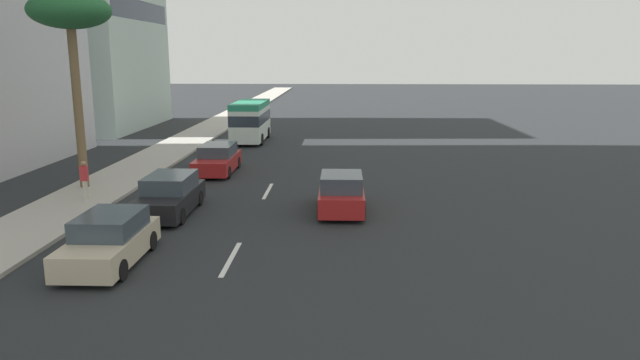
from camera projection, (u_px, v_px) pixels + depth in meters
The scene contains 11 objects.
ground_plane at pixel (284, 162), 35.28m from camera, with size 198.00×198.00×0.00m, color #26282B.
sidewalk_right at pixel (153, 160), 35.55m from camera, with size 162.00×3.44×0.15m, color #B2ADA3.
lane_stripe_mid at pixel (231, 259), 18.40m from camera, with size 3.20×0.16×0.01m, color silver.
lane_stripe_far at pixel (268, 191), 27.62m from camera, with size 3.20×0.16×0.01m, color silver.
car_lead at pixel (109, 240), 17.88m from camera, with size 4.35×1.92×1.56m.
minibus_second at pixel (251, 120), 43.35m from camera, with size 6.48×2.31×2.97m.
car_fourth at pixel (169, 196), 23.55m from camera, with size 4.69×1.95×1.59m.
car_fifth at pixel (341, 194), 23.86m from camera, with size 4.06×1.89×1.61m.
car_sixth at pixel (218, 159), 31.87m from camera, with size 4.67×1.95×1.55m.
pedestrian_mid_block at pixel (84, 178), 25.31m from camera, with size 0.30×0.35×1.70m.
palm_tree at pixel (70, 16), 26.22m from camera, with size 3.67×3.67×9.00m.
Camera 1 is at (-3.12, -3.48, 6.32)m, focal length 32.55 mm.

